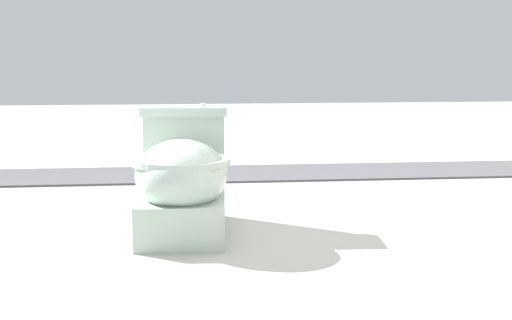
% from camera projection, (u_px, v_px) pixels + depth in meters
% --- Properties ---
extents(ground_plane, '(14.00, 14.00, 0.00)m').
position_uv_depth(ground_plane, '(219.00, 230.00, 2.98)').
color(ground_plane, '#A8A59E').
extents(gravel_strip, '(0.56, 8.00, 0.01)m').
position_uv_depth(gravel_strip, '(289.00, 173.00, 4.33)').
color(gravel_strip, '#4C4C51').
rests_on(gravel_strip, ground).
extents(toilet, '(0.65, 0.41, 0.52)m').
position_uv_depth(toilet, '(183.00, 181.00, 2.89)').
color(toilet, '#B2C6B7').
rests_on(toilet, ground).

